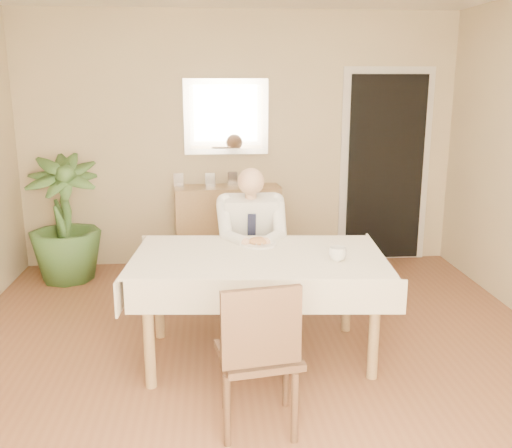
{
  "coord_description": "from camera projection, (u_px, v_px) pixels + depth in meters",
  "views": [
    {
      "loc": [
        -0.31,
        -3.43,
        1.9
      ],
      "look_at": [
        0.0,
        0.35,
        0.95
      ],
      "focal_mm": 40.0,
      "sensor_mm": 36.0,
      "label": 1
    }
  ],
  "objects": [
    {
      "name": "room",
      "position": [
        261.0,
        182.0,
        3.48
      ],
      "size": [
        5.0,
        5.02,
        2.6
      ],
      "color": "brown",
      "rests_on": "ground"
    },
    {
      "name": "window",
      "position": [
        379.0,
        330.0,
        1.06
      ],
      "size": [
        1.34,
        0.04,
        1.44
      ],
      "color": "beige",
      "rests_on": "room"
    },
    {
      "name": "doorway",
      "position": [
        385.0,
        169.0,
        6.06
      ],
      "size": [
        0.96,
        0.07,
        2.1
      ],
      "color": "beige",
      "rests_on": "ground"
    },
    {
      "name": "mirror",
      "position": [
        226.0,
        117.0,
        5.8
      ],
      "size": [
        0.86,
        0.04,
        0.76
      ],
      "color": "silver",
      "rests_on": "room"
    },
    {
      "name": "dining_table",
      "position": [
        258.0,
        267.0,
        3.9
      ],
      "size": [
        1.79,
        1.15,
        0.75
      ],
      "rotation": [
        0.0,
        0.0,
        -0.08
      ],
      "color": "olive",
      "rests_on": "ground"
    },
    {
      "name": "chair_far",
      "position": [
        250.0,
        253.0,
        4.79
      ],
      "size": [
        0.47,
        0.47,
        0.89
      ],
      "rotation": [
        0.0,
        0.0,
        0.12
      ],
      "color": "#3D261A",
      "rests_on": "ground"
    },
    {
      "name": "chair_near",
      "position": [
        259.0,
        350.0,
        3.05
      ],
      "size": [
        0.49,
        0.49,
        0.89
      ],
      "rotation": [
        0.0,
        0.0,
        0.17
      ],
      "color": "#3D261A",
      "rests_on": "ground"
    },
    {
      "name": "seated_man",
      "position": [
        252.0,
        240.0,
        4.47
      ],
      "size": [
        0.48,
        0.72,
        1.24
      ],
      "color": "white",
      "rests_on": "ground"
    },
    {
      "name": "plate",
      "position": [
        258.0,
        244.0,
        4.11
      ],
      "size": [
        0.26,
        0.26,
        0.02
      ],
      "primitive_type": "cylinder",
      "color": "white",
      "rests_on": "dining_table"
    },
    {
      "name": "food",
      "position": [
        258.0,
        241.0,
        4.1
      ],
      "size": [
        0.14,
        0.14,
        0.06
      ],
      "primitive_type": "ellipsoid",
      "color": "#966339",
      "rests_on": "dining_table"
    },
    {
      "name": "knife",
      "position": [
        265.0,
        244.0,
        4.05
      ],
      "size": [
        0.01,
        0.13,
        0.01
      ],
      "primitive_type": "cylinder",
      "rotation": [
        1.57,
        0.0,
        0.0
      ],
      "color": "silver",
      "rests_on": "dining_table"
    },
    {
      "name": "fork",
      "position": [
        253.0,
        244.0,
        4.04
      ],
      "size": [
        0.01,
        0.13,
        0.01
      ],
      "primitive_type": "cylinder",
      "rotation": [
        1.57,
        0.0,
        0.0
      ],
      "color": "silver",
      "rests_on": "dining_table"
    },
    {
      "name": "coffee_mug",
      "position": [
        337.0,
        254.0,
        3.74
      ],
      "size": [
        0.15,
        0.15,
        0.09
      ],
      "primitive_type": "imported",
      "rotation": [
        0.0,
        0.0,
        0.33
      ],
      "color": "white",
      "rests_on": "dining_table"
    },
    {
      "name": "sideboard",
      "position": [
        228.0,
        227.0,
        5.93
      ],
      "size": [
        1.1,
        0.44,
        0.86
      ],
      "primitive_type": "cube",
      "rotation": [
        0.0,
        0.0,
        0.08
      ],
      "color": "olive",
      "rests_on": "ground"
    },
    {
      "name": "photo_frame_left",
      "position": [
        179.0,
        180.0,
        5.78
      ],
      "size": [
        0.1,
        0.02,
        0.14
      ],
      "primitive_type": "cube",
      "color": "silver",
      "rests_on": "sideboard"
    },
    {
      "name": "photo_frame_center",
      "position": [
        210.0,
        180.0,
        5.8
      ],
      "size": [
        0.1,
        0.02,
        0.14
      ],
      "primitive_type": "cube",
      "color": "silver",
      "rests_on": "sideboard"
    },
    {
      "name": "photo_frame_right",
      "position": [
        233.0,
        178.0,
        5.88
      ],
      "size": [
        0.1,
        0.02,
        0.14
      ],
      "primitive_type": "cube",
      "color": "silver",
      "rests_on": "sideboard"
    },
    {
      "name": "potted_palm",
      "position": [
        64.0,
        219.0,
        5.48
      ],
      "size": [
        0.79,
        0.79,
        1.22
      ],
      "primitive_type": "imported",
      "rotation": [
        0.0,
        0.0,
        0.17
      ],
      "color": "#325424",
      "rests_on": "ground"
    }
  ]
}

